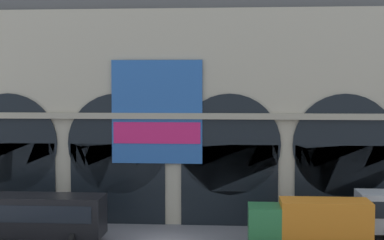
% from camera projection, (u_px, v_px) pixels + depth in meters
% --- Properties ---
extents(station_building, '(42.79, 4.73, 20.35)m').
position_uv_depth(station_building, '(176.00, 91.00, 42.46)').
color(station_building, '#B2A891').
rests_on(station_building, ground).
extents(bus_midwest, '(11.00, 3.25, 3.10)m').
position_uv_depth(bus_midwest, '(20.00, 215.00, 36.11)').
color(bus_midwest, black).
rests_on(bus_midwest, ground).
extents(box_truck_mideast, '(7.50, 2.91, 3.12)m').
position_uv_depth(box_truck_mideast, '(310.00, 222.00, 34.51)').
color(box_truck_mideast, '#2D7A42').
rests_on(box_truck_mideast, ground).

